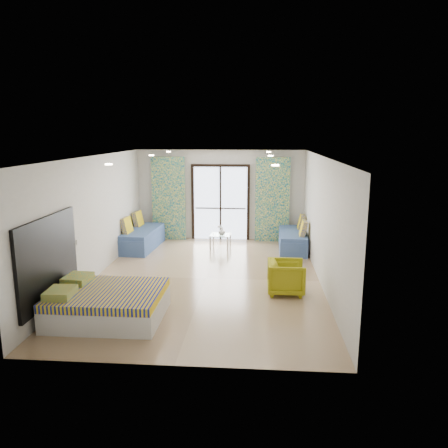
# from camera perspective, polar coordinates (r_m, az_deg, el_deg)

# --- Properties ---
(floor) EXTENTS (5.00, 7.50, 0.01)m
(floor) POSITION_cam_1_polar(r_m,az_deg,el_deg) (9.84, -2.33, -7.10)
(floor) COLOR #977A5A
(floor) RESTS_ON ground
(ceiling) EXTENTS (5.00, 7.50, 0.01)m
(ceiling) POSITION_cam_1_polar(r_m,az_deg,el_deg) (9.32, -2.47, 8.80)
(ceiling) COLOR silver
(ceiling) RESTS_ON ground
(wall_back) EXTENTS (5.00, 0.01, 2.70)m
(wall_back) POSITION_cam_1_polar(r_m,az_deg,el_deg) (13.17, -0.45, 3.80)
(wall_back) COLOR silver
(wall_back) RESTS_ON ground
(wall_front) EXTENTS (5.00, 0.01, 2.70)m
(wall_front) POSITION_cam_1_polar(r_m,az_deg,el_deg) (5.90, -6.77, -6.45)
(wall_front) COLOR silver
(wall_front) RESTS_ON ground
(wall_left) EXTENTS (0.01, 7.50, 2.70)m
(wall_left) POSITION_cam_1_polar(r_m,az_deg,el_deg) (10.09, -16.64, 0.82)
(wall_left) COLOR silver
(wall_left) RESTS_ON ground
(wall_right) EXTENTS (0.01, 7.50, 2.70)m
(wall_right) POSITION_cam_1_polar(r_m,az_deg,el_deg) (9.52, 12.71, 0.39)
(wall_right) COLOR silver
(wall_right) RESTS_ON ground
(balcony_door) EXTENTS (1.76, 0.08, 2.28)m
(balcony_door) POSITION_cam_1_polar(r_m,az_deg,el_deg) (13.15, -0.47, 3.38)
(balcony_door) COLOR black
(balcony_door) RESTS_ON floor
(balcony_rail) EXTENTS (1.52, 0.03, 0.04)m
(balcony_rail) POSITION_cam_1_polar(r_m,az_deg,el_deg) (13.21, -0.46, 2.07)
(balcony_rail) COLOR #595451
(balcony_rail) RESTS_ON balcony_door
(curtain_left) EXTENTS (1.00, 0.10, 2.50)m
(curtain_left) POSITION_cam_1_polar(r_m,az_deg,el_deg) (13.23, -7.24, 3.30)
(curtain_left) COLOR silver
(curtain_left) RESTS_ON floor
(curtain_right) EXTENTS (1.00, 0.10, 2.50)m
(curtain_right) POSITION_cam_1_polar(r_m,az_deg,el_deg) (12.96, 6.33, 3.15)
(curtain_right) COLOR silver
(curtain_right) RESTS_ON floor
(downlight_a) EXTENTS (0.12, 0.12, 0.02)m
(downlight_a) POSITION_cam_1_polar(r_m,az_deg,el_deg) (7.68, -14.83, 7.56)
(downlight_a) COLOR #FFE0B2
(downlight_a) RESTS_ON ceiling
(downlight_b) EXTENTS (0.12, 0.12, 0.02)m
(downlight_b) POSITION_cam_1_polar(r_m,az_deg,el_deg) (7.26, 6.72, 7.64)
(downlight_b) COLOR #FFE0B2
(downlight_b) RESTS_ON ceiling
(downlight_c) EXTENTS (0.12, 0.12, 0.02)m
(downlight_c) POSITION_cam_1_polar(r_m,az_deg,el_deg) (10.56, -9.46, 8.85)
(downlight_c) COLOR #FFE0B2
(downlight_c) RESTS_ON ceiling
(downlight_d) EXTENTS (0.12, 0.12, 0.02)m
(downlight_d) POSITION_cam_1_polar(r_m,az_deg,el_deg) (10.25, 6.10, 8.86)
(downlight_d) COLOR #FFE0B2
(downlight_d) RESTS_ON ceiling
(downlight_e) EXTENTS (0.12, 0.12, 0.02)m
(downlight_e) POSITION_cam_1_polar(r_m,az_deg,el_deg) (12.51, -7.26, 9.35)
(downlight_e) COLOR #FFE0B2
(downlight_e) RESTS_ON ceiling
(downlight_f) EXTENTS (0.12, 0.12, 0.02)m
(downlight_f) POSITION_cam_1_polar(r_m,az_deg,el_deg) (12.25, 5.85, 9.34)
(downlight_f) COLOR #FFE0B2
(downlight_f) RESTS_ON ceiling
(headboard) EXTENTS (0.06, 2.10, 1.50)m
(headboard) POSITION_cam_1_polar(r_m,az_deg,el_deg) (8.13, -21.92, -4.31)
(headboard) COLOR black
(headboard) RESTS_ON floor
(switch_plate) EXTENTS (0.02, 0.10, 0.10)m
(switch_plate) POSITION_cam_1_polar(r_m,az_deg,el_deg) (9.23, -18.58, -2.21)
(switch_plate) COLOR silver
(switch_plate) RESTS_ON wall_left
(bed) EXTENTS (1.88, 1.54, 0.65)m
(bed) POSITION_cam_1_polar(r_m,az_deg,el_deg) (8.00, -15.05, -10.00)
(bed) COLOR silver
(bed) RESTS_ON floor
(daybed_left) EXTENTS (0.89, 2.01, 0.97)m
(daybed_left) POSITION_cam_1_polar(r_m,az_deg,el_deg) (12.49, -10.69, -1.75)
(daybed_left) COLOR #3A558B
(daybed_left) RESTS_ON floor
(daybed_right) EXTENTS (0.77, 1.87, 0.91)m
(daybed_right) POSITION_cam_1_polar(r_m,az_deg,el_deg) (12.27, 9.00, -2.02)
(daybed_right) COLOR #3A558B
(daybed_right) RESTS_ON floor
(coffee_table) EXTENTS (0.61, 0.61, 0.65)m
(coffee_table) POSITION_cam_1_polar(r_m,az_deg,el_deg) (12.33, -0.48, -1.57)
(coffee_table) COLOR silver
(coffee_table) RESTS_ON floor
(vase) EXTENTS (0.23, 0.24, 0.19)m
(vase) POSITION_cam_1_polar(r_m,az_deg,el_deg) (12.26, -0.27, -0.99)
(vase) COLOR white
(vase) RESTS_ON coffee_table
(armchair) EXTENTS (0.68, 0.72, 0.74)m
(armchair) POSITION_cam_1_polar(r_m,az_deg,el_deg) (8.94, 8.14, -6.69)
(armchair) COLOR #A09D14
(armchair) RESTS_ON floor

